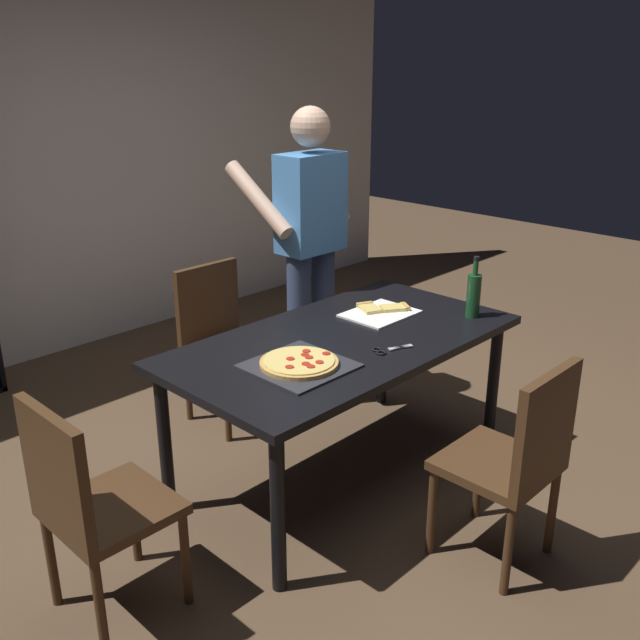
{
  "coord_description": "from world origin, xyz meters",
  "views": [
    {
      "loc": [
        -2.3,
        -2.08,
        1.99
      ],
      "look_at": [
        0.0,
        0.15,
        0.8
      ],
      "focal_mm": 39.79,
      "sensor_mm": 36.0,
      "label": 1
    }
  ],
  "objects_px": {
    "chair_far_side": "(220,334)",
    "wine_bottle": "(474,294)",
    "chair_left_end": "(89,500)",
    "person_serving_pizza": "(309,242)",
    "dining_table": "(343,352)",
    "pepperoni_pizza_on_tray": "(299,364)",
    "chair_near_camera": "(517,455)",
    "kitchen_scissors": "(387,350)"
  },
  "relations": [
    {
      "from": "chair_far_side",
      "to": "wine_bottle",
      "type": "bearing_deg",
      "value": -61.01
    },
    {
      "from": "chair_left_end",
      "to": "person_serving_pizza",
      "type": "xyz_separation_m",
      "value": [
        1.84,
        0.72,
        0.49
      ]
    },
    {
      "from": "dining_table",
      "to": "chair_left_end",
      "type": "distance_m",
      "value": 1.35
    },
    {
      "from": "dining_table",
      "to": "pepperoni_pizza_on_tray",
      "type": "relative_size",
      "value": 4.3
    },
    {
      "from": "chair_left_end",
      "to": "pepperoni_pizza_on_tray",
      "type": "height_order",
      "value": "chair_left_end"
    },
    {
      "from": "chair_near_camera",
      "to": "person_serving_pizza",
      "type": "relative_size",
      "value": 0.51
    },
    {
      "from": "pepperoni_pizza_on_tray",
      "to": "wine_bottle",
      "type": "bearing_deg",
      "value": -9.85
    },
    {
      "from": "chair_near_camera",
      "to": "pepperoni_pizza_on_tray",
      "type": "bearing_deg",
      "value": 114.08
    },
    {
      "from": "dining_table",
      "to": "wine_bottle",
      "type": "relative_size",
      "value": 5.41
    },
    {
      "from": "dining_table",
      "to": "pepperoni_pizza_on_tray",
      "type": "distance_m",
      "value": 0.4
    },
    {
      "from": "person_serving_pizza",
      "to": "wine_bottle",
      "type": "height_order",
      "value": "person_serving_pizza"
    },
    {
      "from": "chair_near_camera",
      "to": "wine_bottle",
      "type": "relative_size",
      "value": 2.85
    },
    {
      "from": "chair_far_side",
      "to": "pepperoni_pizza_on_tray",
      "type": "distance_m",
      "value": 1.13
    },
    {
      "from": "pepperoni_pizza_on_tray",
      "to": "chair_left_end",
      "type": "bearing_deg",
      "value": 174.42
    },
    {
      "from": "person_serving_pizza",
      "to": "pepperoni_pizza_on_tray",
      "type": "bearing_deg",
      "value": -137.12
    },
    {
      "from": "person_serving_pizza",
      "to": "pepperoni_pizza_on_tray",
      "type": "height_order",
      "value": "person_serving_pizza"
    },
    {
      "from": "chair_left_end",
      "to": "person_serving_pizza",
      "type": "distance_m",
      "value": 2.04
    },
    {
      "from": "chair_left_end",
      "to": "kitchen_scissors",
      "type": "height_order",
      "value": "chair_left_end"
    },
    {
      "from": "person_serving_pizza",
      "to": "chair_far_side",
      "type": "bearing_deg",
      "value": 156.23
    },
    {
      "from": "chair_near_camera",
      "to": "pepperoni_pizza_on_tray",
      "type": "xyz_separation_m",
      "value": [
        -0.38,
        0.85,
        0.25
      ]
    },
    {
      "from": "chair_near_camera",
      "to": "person_serving_pizza",
      "type": "distance_m",
      "value": 1.81
    },
    {
      "from": "dining_table",
      "to": "chair_left_end",
      "type": "height_order",
      "value": "chair_left_end"
    },
    {
      "from": "dining_table",
      "to": "chair_far_side",
      "type": "relative_size",
      "value": 1.9
    },
    {
      "from": "chair_near_camera",
      "to": "kitchen_scissors",
      "type": "bearing_deg",
      "value": 88.5
    },
    {
      "from": "chair_far_side",
      "to": "person_serving_pizza",
      "type": "distance_m",
      "value": 0.73
    },
    {
      "from": "chair_far_side",
      "to": "wine_bottle",
      "type": "height_order",
      "value": "wine_bottle"
    },
    {
      "from": "dining_table",
      "to": "chair_left_end",
      "type": "bearing_deg",
      "value": 180.0
    },
    {
      "from": "chair_near_camera",
      "to": "chair_far_side",
      "type": "xyz_separation_m",
      "value": [
        0.0,
        1.89,
        0.0
      ]
    },
    {
      "from": "chair_left_end",
      "to": "wine_bottle",
      "type": "relative_size",
      "value": 2.85
    },
    {
      "from": "kitchen_scissors",
      "to": "wine_bottle",
      "type": "bearing_deg",
      "value": -2.19
    },
    {
      "from": "pepperoni_pizza_on_tray",
      "to": "dining_table",
      "type": "bearing_deg",
      "value": 13.9
    },
    {
      "from": "dining_table",
      "to": "chair_far_side",
      "type": "xyz_separation_m",
      "value": [
        0.0,
        0.94,
        -0.17
      ]
    },
    {
      "from": "pepperoni_pizza_on_tray",
      "to": "wine_bottle",
      "type": "distance_m",
      "value": 1.08
    },
    {
      "from": "chair_near_camera",
      "to": "wine_bottle",
      "type": "distance_m",
      "value": 1.01
    },
    {
      "from": "chair_left_end",
      "to": "kitchen_scissors",
      "type": "relative_size",
      "value": 4.56
    },
    {
      "from": "chair_left_end",
      "to": "pepperoni_pizza_on_tray",
      "type": "xyz_separation_m",
      "value": [
        0.96,
        -0.09,
        0.25
      ]
    },
    {
      "from": "kitchen_scissors",
      "to": "chair_near_camera",
      "type": "bearing_deg",
      "value": -91.5
    },
    {
      "from": "pepperoni_pizza_on_tray",
      "to": "wine_bottle",
      "type": "relative_size",
      "value": 1.26
    },
    {
      "from": "chair_far_side",
      "to": "chair_near_camera",
      "type": "bearing_deg",
      "value": -90.0
    },
    {
      "from": "person_serving_pizza",
      "to": "pepperoni_pizza_on_tray",
      "type": "distance_m",
      "value": 1.22
    },
    {
      "from": "chair_left_end",
      "to": "kitchen_scissors",
      "type": "xyz_separation_m",
      "value": [
        1.36,
        -0.25,
        0.24
      ]
    },
    {
      "from": "kitchen_scissors",
      "to": "person_serving_pizza",
      "type": "bearing_deg",
      "value": 63.69
    }
  ]
}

